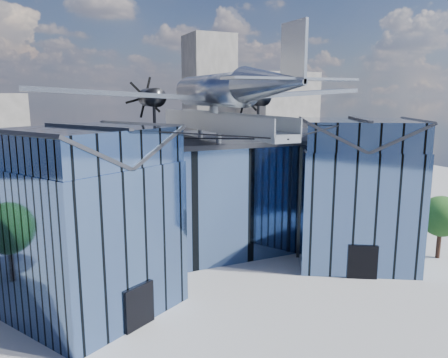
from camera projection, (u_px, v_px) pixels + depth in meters
name	position (u px, v px, depth m)	size (l,w,h in m)	color
ground_plane	(235.00, 275.00, 33.55)	(120.00, 120.00, 0.00)	gray
museum	(206.00, 190.00, 37.72)	(32.88, 24.50, 17.60)	#496595
bg_towers	(119.00, 116.00, 77.43)	(77.00, 24.50, 26.00)	gray
tree_plaza_e	(441.00, 216.00, 36.53)	(3.89, 3.89, 5.38)	#351F15
tree_side_e	(408.00, 183.00, 52.98)	(3.63, 3.63, 4.68)	#351F15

